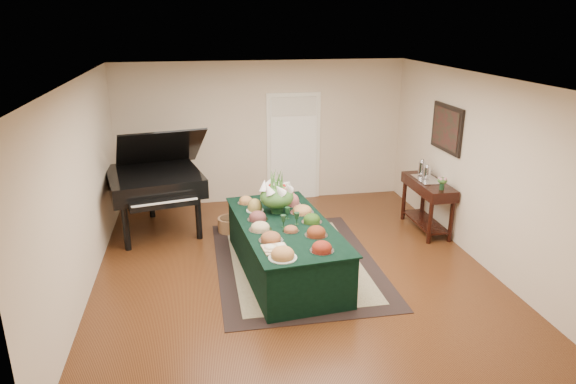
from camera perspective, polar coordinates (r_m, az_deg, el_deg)
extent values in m
plane|color=black|center=(7.54, 0.42, -8.30)|extent=(6.00, 6.00, 0.00)
cube|color=black|center=(7.67, 0.88, -7.79)|extent=(2.32, 3.24, 0.01)
cube|color=#BCB38D|center=(7.66, 0.88, -7.75)|extent=(1.85, 2.78, 0.01)
cube|color=white|center=(10.04, 0.61, 5.05)|extent=(1.05, 0.04, 2.10)
cube|color=white|center=(10.04, 0.63, 4.74)|extent=(0.90, 0.06, 2.00)
cube|color=black|center=(7.26, -0.35, -6.25)|extent=(1.39, 2.60, 0.72)
cube|color=black|center=(7.11, -0.36, -3.57)|extent=(1.46, 2.67, 0.02)
cylinder|color=silver|center=(6.57, -1.92, -5.38)|extent=(0.31, 0.31, 0.01)
ellipsoid|color=brown|center=(6.55, -1.92, -5.02)|extent=(0.26, 0.26, 0.08)
cylinder|color=silver|center=(7.15, 2.66, -3.35)|extent=(0.29, 0.29, 0.01)
ellipsoid|color=#2C5415|center=(7.13, 2.67, -2.98)|extent=(0.23, 0.23, 0.09)
cylinder|color=silver|center=(6.30, 3.78, -6.52)|extent=(0.30, 0.30, 0.01)
ellipsoid|color=maroon|center=(6.28, 3.79, -6.11)|extent=(0.24, 0.24, 0.09)
cylinder|color=silver|center=(7.48, 1.57, -2.29)|extent=(0.35, 0.35, 0.01)
ellipsoid|color=#C38246|center=(7.47, 1.57, -1.96)|extent=(0.28, 0.28, 0.08)
cylinder|color=silver|center=(7.24, -3.40, -3.07)|extent=(0.29, 0.29, 0.01)
ellipsoid|color=brown|center=(7.22, -3.40, -2.71)|extent=(0.24, 0.24, 0.09)
cylinder|color=silver|center=(8.00, -2.01, -0.87)|extent=(0.31, 0.31, 0.01)
ellipsoid|color=maroon|center=(7.99, -2.01, -0.54)|extent=(0.26, 0.26, 0.08)
cylinder|color=silver|center=(6.73, 3.15, -4.81)|extent=(0.30, 0.30, 0.01)
ellipsoid|color=maroon|center=(6.71, 3.16, -4.41)|extent=(0.25, 0.25, 0.09)
cylinder|color=silver|center=(6.90, -3.10, -4.19)|extent=(0.31, 0.31, 0.01)
ellipsoid|color=#CDB180|center=(6.88, -3.11, -3.85)|extent=(0.25, 0.25, 0.08)
cylinder|color=silver|center=(6.84, 0.32, -4.37)|extent=(0.23, 0.23, 0.01)
ellipsoid|color=brown|center=(6.83, 0.32, -4.12)|extent=(0.18, 0.18, 0.05)
cylinder|color=beige|center=(7.58, -3.69, -2.05)|extent=(0.26, 0.26, 0.01)
ellipsoid|color=#B29247|center=(7.55, -3.71, -1.55)|extent=(0.21, 0.21, 0.13)
cylinder|color=silver|center=(7.89, -4.70, -1.22)|extent=(0.25, 0.25, 0.01)
ellipsoid|color=#C38246|center=(7.87, -4.71, -0.91)|extent=(0.21, 0.21, 0.08)
cylinder|color=silver|center=(7.79, 0.44, -1.40)|extent=(0.27, 0.27, 0.01)
ellipsoid|color=#BA605D|center=(7.77, 0.44, -0.92)|extent=(0.22, 0.22, 0.13)
cylinder|color=silver|center=(8.08, -0.09, -0.66)|extent=(0.31, 0.31, 0.01)
ellipsoid|color=brown|center=(8.07, -0.09, -0.33)|extent=(0.25, 0.25, 0.09)
cylinder|color=beige|center=(6.11, -0.60, -7.31)|extent=(0.34, 0.34, 0.01)
ellipsoid|color=#C38246|center=(6.09, -0.60, -6.84)|extent=(0.28, 0.28, 0.10)
cube|color=tan|center=(6.32, -1.40, -6.35)|extent=(0.33, 0.33, 0.02)
ellipsoid|color=beige|center=(6.33, -2.02, -5.87)|extent=(0.14, 0.14, 0.08)
ellipsoid|color=beige|center=(6.38, -0.84, -5.69)|extent=(0.12, 0.12, 0.07)
cube|color=orange|center=(6.25, -0.77, -6.30)|extent=(0.11, 0.10, 0.05)
cylinder|color=#14331C|center=(7.48, -1.25, -1.55)|extent=(0.19, 0.19, 0.19)
ellipsoid|color=#346026|center=(7.43, -1.26, -0.55)|extent=(0.49, 0.49, 0.32)
cylinder|color=black|center=(8.31, -17.55, -3.86)|extent=(0.10, 0.10, 0.72)
cylinder|color=black|center=(8.45, -9.91, -2.84)|extent=(0.10, 0.10, 0.72)
cylinder|color=black|center=(9.56, -14.97, -0.64)|extent=(0.10, 0.10, 0.72)
cube|color=black|center=(8.77, -14.62, 1.19)|extent=(1.74, 1.81, 0.31)
cube|color=black|center=(7.98, -13.61, -1.27)|extent=(1.05, 0.43, 0.10)
cube|color=black|center=(8.80, -14.07, 4.71)|extent=(1.59, 1.38, 0.80)
cylinder|color=#94643C|center=(8.74, -6.51, -3.63)|extent=(0.39, 0.39, 0.24)
cylinder|color=black|center=(8.46, 15.50, -3.36)|extent=(0.07, 0.07, 0.69)
cylinder|color=black|center=(8.61, 17.67, -3.16)|extent=(0.07, 0.07, 0.69)
cylinder|color=black|center=(9.36, 12.75, -0.98)|extent=(0.07, 0.07, 0.69)
cylinder|color=black|center=(9.50, 14.75, -0.83)|extent=(0.07, 0.07, 0.69)
cube|color=black|center=(8.83, 15.34, 0.62)|extent=(0.45, 1.26, 0.18)
cube|color=black|center=(9.04, 15.00, -3.19)|extent=(0.38, 1.11, 0.03)
cube|color=silver|center=(8.87, 15.18, 1.38)|extent=(0.34, 0.58, 0.02)
cylinder|color=#14331C|center=(8.41, 16.72, 0.62)|extent=(0.08, 0.08, 0.11)
ellipsoid|color=#C57F8F|center=(8.38, 16.79, 1.29)|extent=(0.17, 0.17, 0.11)
cube|color=black|center=(8.69, 17.24, 6.77)|extent=(0.04, 0.95, 0.75)
cube|color=#491318|center=(8.68, 17.09, 6.77)|extent=(0.01, 0.82, 0.62)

